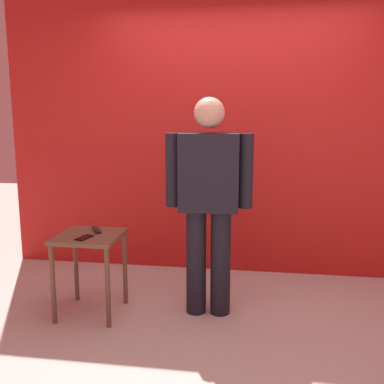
{
  "coord_description": "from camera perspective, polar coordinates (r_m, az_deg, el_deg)",
  "views": [
    {
      "loc": [
        0.25,
        -2.84,
        1.58
      ],
      "look_at": [
        -0.27,
        0.55,
        0.94
      ],
      "focal_mm": 42.02,
      "sensor_mm": 36.0,
      "label": 1
    }
  ],
  "objects": [
    {
      "name": "ground_plane",
      "position": [
        3.26,
        3.35,
        -18.45
      ],
      "size": [
        12.0,
        12.0,
        0.0
      ],
      "primitive_type": "plane",
      "color": "#B7B2A8"
    },
    {
      "name": "tv_remote",
      "position": [
        3.59,
        -12.01,
        -4.75
      ],
      "size": [
        0.12,
        0.17,
        0.02
      ],
      "primitive_type": "cube",
      "rotation": [
        0.0,
        0.0,
        0.53
      ],
      "color": "black",
      "rests_on": "side_table"
    },
    {
      "name": "back_wall_red",
      "position": [
        4.33,
        5.42,
        9.17
      ],
      "size": [
        4.46,
        0.12,
        2.96
      ],
      "primitive_type": "cube",
      "color": "red",
      "rests_on": "ground_plane"
    },
    {
      "name": "cell_phone",
      "position": [
        3.43,
        -13.53,
        -5.65
      ],
      "size": [
        0.11,
        0.16,
        0.01
      ],
      "primitive_type": "cube",
      "rotation": [
        0.0,
        0.0,
        -0.26
      ],
      "color": "black",
      "rests_on": "side_table"
    },
    {
      "name": "standing_person",
      "position": [
        3.37,
        2.14,
        -0.53
      ],
      "size": [
        0.66,
        0.25,
        1.66
      ],
      "color": "black",
      "rests_on": "ground_plane"
    },
    {
      "name": "side_table",
      "position": [
        3.55,
        -12.87,
        -7.05
      ],
      "size": [
        0.48,
        0.48,
        0.63
      ],
      "color": "brown",
      "rests_on": "ground_plane"
    }
  ]
}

